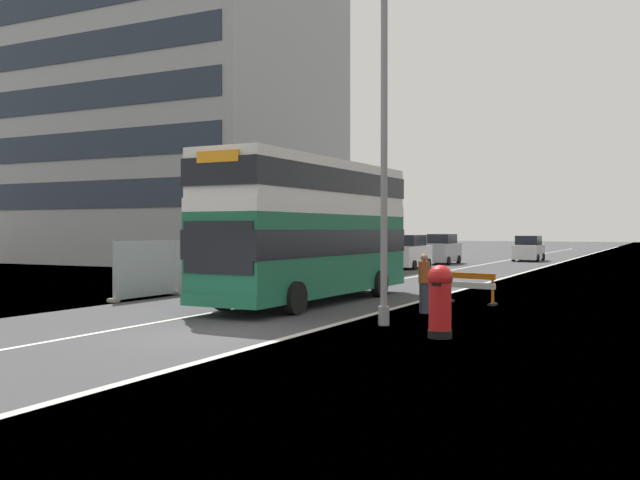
{
  "coord_description": "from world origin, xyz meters",
  "views": [
    {
      "loc": [
        10.13,
        -13.82,
        2.52
      ],
      "look_at": [
        0.42,
        5.24,
        2.2
      ],
      "focal_mm": 39.76,
      "sensor_mm": 36.0,
      "label": 1
    }
  ],
  "objects_px": {
    "car_far_side": "(528,249)",
    "pedestrian_at_kerb": "(424,283)",
    "lamppost_foreground": "(384,164)",
    "car_receding_far": "(442,250)",
    "car_oncoming_near": "(368,257)",
    "double_decker_bus": "(311,228)",
    "roadworks_barrier": "(471,285)",
    "car_receding_mid": "(409,253)",
    "red_pillar_postbox": "(440,298)"
  },
  "relations": [
    {
      "from": "double_decker_bus",
      "to": "roadworks_barrier",
      "type": "bearing_deg",
      "value": 22.4
    },
    {
      "from": "red_pillar_postbox",
      "to": "roadworks_barrier",
      "type": "xyz_separation_m",
      "value": [
        -1.35,
        7.73,
        -0.28
      ]
    },
    {
      "from": "red_pillar_postbox",
      "to": "car_oncoming_near",
      "type": "bearing_deg",
      "value": 117.42
    },
    {
      "from": "red_pillar_postbox",
      "to": "roadworks_barrier",
      "type": "bearing_deg",
      "value": 99.87
    },
    {
      "from": "double_decker_bus",
      "to": "car_far_side",
      "type": "height_order",
      "value": "double_decker_bus"
    },
    {
      "from": "lamppost_foreground",
      "to": "pedestrian_at_kerb",
      "type": "bearing_deg",
      "value": 88.32
    },
    {
      "from": "double_decker_bus",
      "to": "roadworks_barrier",
      "type": "height_order",
      "value": "double_decker_bus"
    },
    {
      "from": "car_receding_far",
      "to": "pedestrian_at_kerb",
      "type": "height_order",
      "value": "car_receding_far"
    },
    {
      "from": "lamppost_foreground",
      "to": "car_oncoming_near",
      "type": "bearing_deg",
      "value": 114.33
    },
    {
      "from": "double_decker_bus",
      "to": "roadworks_barrier",
      "type": "distance_m",
      "value": 5.75
    },
    {
      "from": "double_decker_bus",
      "to": "lamppost_foreground",
      "type": "relative_size",
      "value": 1.21
    },
    {
      "from": "red_pillar_postbox",
      "to": "car_oncoming_near",
      "type": "relative_size",
      "value": 0.39
    },
    {
      "from": "car_far_side",
      "to": "car_receding_far",
      "type": "bearing_deg",
      "value": -121.45
    },
    {
      "from": "red_pillar_postbox",
      "to": "car_receding_mid",
      "type": "bearing_deg",
      "value": 111.27
    },
    {
      "from": "car_receding_far",
      "to": "car_receding_mid",
      "type": "bearing_deg",
      "value": -90.82
    },
    {
      "from": "car_oncoming_near",
      "to": "car_receding_far",
      "type": "bearing_deg",
      "value": 90.86
    },
    {
      "from": "double_decker_bus",
      "to": "car_far_side",
      "type": "bearing_deg",
      "value": 89.17
    },
    {
      "from": "roadworks_barrier",
      "to": "car_receding_mid",
      "type": "bearing_deg",
      "value": 115.38
    },
    {
      "from": "car_far_side",
      "to": "pedestrian_at_kerb",
      "type": "distance_m",
      "value": 37.69
    },
    {
      "from": "car_receding_mid",
      "to": "car_far_side",
      "type": "height_order",
      "value": "car_receding_mid"
    },
    {
      "from": "red_pillar_postbox",
      "to": "car_receding_far",
      "type": "distance_m",
      "value": 35.81
    },
    {
      "from": "car_receding_far",
      "to": "pedestrian_at_kerb",
      "type": "distance_m",
      "value": 31.0
    },
    {
      "from": "double_decker_bus",
      "to": "car_receding_mid",
      "type": "bearing_deg",
      "value": 101.2
    },
    {
      "from": "car_oncoming_near",
      "to": "pedestrian_at_kerb",
      "type": "xyz_separation_m",
      "value": [
        8.44,
        -15.46,
        -0.1
      ]
    },
    {
      "from": "car_oncoming_near",
      "to": "car_receding_far",
      "type": "xyz_separation_m",
      "value": [
        -0.21,
        14.31,
        0.03
      ]
    },
    {
      "from": "car_oncoming_near",
      "to": "car_far_side",
      "type": "bearing_deg",
      "value": 78.45
    },
    {
      "from": "lamppost_foreground",
      "to": "car_receding_mid",
      "type": "height_order",
      "value": "lamppost_foreground"
    },
    {
      "from": "red_pillar_postbox",
      "to": "pedestrian_at_kerb",
      "type": "bearing_deg",
      "value": 112.97
    },
    {
      "from": "car_receding_far",
      "to": "car_far_side",
      "type": "distance_m",
      "value": 9.04
    },
    {
      "from": "car_oncoming_near",
      "to": "car_far_side",
      "type": "distance_m",
      "value": 22.47
    },
    {
      "from": "car_receding_mid",
      "to": "car_far_side",
      "type": "relative_size",
      "value": 1.14
    },
    {
      "from": "double_decker_bus",
      "to": "red_pillar_postbox",
      "type": "height_order",
      "value": "double_decker_bus"
    },
    {
      "from": "car_oncoming_near",
      "to": "red_pillar_postbox",
      "type": "bearing_deg",
      "value": -62.58
    },
    {
      "from": "lamppost_foreground",
      "to": "car_receding_far",
      "type": "bearing_deg",
      "value": 104.65
    },
    {
      "from": "lamppost_foreground",
      "to": "car_far_side",
      "type": "xyz_separation_m",
      "value": [
        -3.85,
        40.49,
        -3.3
      ]
    },
    {
      "from": "car_receding_mid",
      "to": "car_receding_far",
      "type": "bearing_deg",
      "value": 89.18
    },
    {
      "from": "car_oncoming_near",
      "to": "car_receding_mid",
      "type": "relative_size",
      "value": 0.95
    },
    {
      "from": "car_receding_mid",
      "to": "car_receding_far",
      "type": "height_order",
      "value": "car_receding_far"
    },
    {
      "from": "car_receding_mid",
      "to": "car_receding_far",
      "type": "distance_m",
      "value": 6.9
    },
    {
      "from": "car_receding_mid",
      "to": "pedestrian_at_kerb",
      "type": "distance_m",
      "value": 24.49
    },
    {
      "from": "car_receding_mid",
      "to": "pedestrian_at_kerb",
      "type": "xyz_separation_m",
      "value": [
        8.75,
        -22.88,
        -0.12
      ]
    },
    {
      "from": "double_decker_bus",
      "to": "car_receding_far",
      "type": "distance_m",
      "value": 28.9
    },
    {
      "from": "roadworks_barrier",
      "to": "car_far_side",
      "type": "bearing_deg",
      "value": 97.47
    },
    {
      "from": "car_far_side",
      "to": "roadworks_barrier",
      "type": "bearing_deg",
      "value": -82.53
    },
    {
      "from": "lamppost_foreground",
      "to": "pedestrian_at_kerb",
      "type": "distance_m",
      "value": 4.5
    },
    {
      "from": "car_far_side",
      "to": "pedestrian_at_kerb",
      "type": "relative_size",
      "value": 2.23
    },
    {
      "from": "double_decker_bus",
      "to": "pedestrian_at_kerb",
      "type": "height_order",
      "value": "double_decker_bus"
    },
    {
      "from": "lamppost_foreground",
      "to": "car_receding_far",
      "type": "relative_size",
      "value": 2.08
    },
    {
      "from": "double_decker_bus",
      "to": "car_receding_far",
      "type": "height_order",
      "value": "double_decker_bus"
    },
    {
      "from": "roadworks_barrier",
      "to": "car_oncoming_near",
      "type": "bearing_deg",
      "value": 126.41
    }
  ]
}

